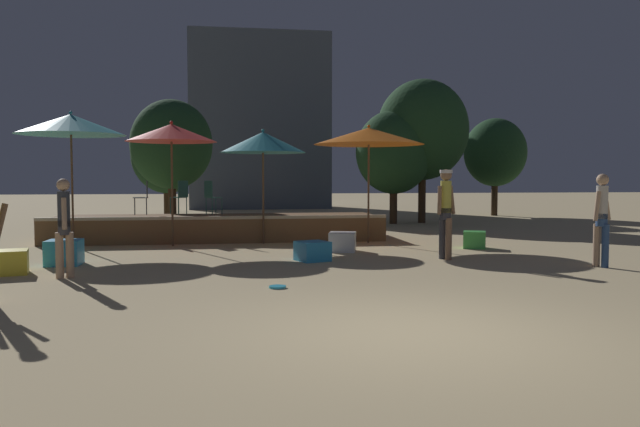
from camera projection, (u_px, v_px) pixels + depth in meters
name	position (u px, v px, depth m)	size (l,w,h in m)	color
ground_plane	(417.00, 333.00, 6.71)	(120.00, 120.00, 0.00)	#D1B784
wooden_deck	(218.00, 227.00, 17.14)	(8.81, 2.72, 0.70)	brown
patio_umbrella_0	(171.00, 133.00, 15.15)	(2.20, 2.20, 3.06)	brown
patio_umbrella_1	(369.00, 136.00, 15.98)	(2.84, 2.84, 3.04)	brown
patio_umbrella_2	(263.00, 142.00, 15.77)	(2.18, 2.18, 2.92)	brown
patio_umbrella_3	(71.00, 125.00, 14.92)	(2.55, 2.55, 3.28)	brown
cube_seat_0	(64.00, 252.00, 11.98)	(0.62, 0.62, 0.48)	#2D9EDB
cube_seat_1	(342.00, 242.00, 14.19)	(0.72, 0.72, 0.44)	white
cube_seat_2	(312.00, 251.00, 12.58)	(0.75, 0.75, 0.40)	#2D9EDB
cube_seat_3	(474.00, 240.00, 14.86)	(0.67, 0.67, 0.40)	#4CC651
cube_seat_4	(10.00, 262.00, 10.83)	(0.68, 0.68, 0.42)	yellow
person_1	(446.00, 207.00, 12.76)	(0.48, 0.30, 1.85)	#997051
person_2	(602.00, 216.00, 11.66)	(0.52, 0.33, 1.75)	tan
person_3	(64.00, 225.00, 10.37)	(0.29, 0.51, 1.66)	tan
bistro_chair_0	(144.00, 194.00, 16.51)	(0.41, 0.40, 0.90)	#2D3338
bistro_chair_1	(211.00, 194.00, 16.51)	(0.47, 0.47, 0.90)	#1E4C47
bistro_chair_2	(181.00, 194.00, 16.70)	(0.48, 0.48, 0.90)	#1E4C47
frisbee_disc	(278.00, 287.00, 9.49)	(0.26, 0.26, 0.03)	#33B2D8
background_tree_0	(495.00, 153.00, 27.61)	(2.74, 2.74, 4.31)	#3D2B1C
background_tree_1	(171.00, 145.00, 21.50)	(2.81, 2.81, 4.38)	#3D2B1C
background_tree_2	(167.00, 155.00, 24.07)	(2.72, 2.72, 4.07)	#3D2B1C
background_tree_3	(423.00, 130.00, 23.09)	(3.39, 3.39, 5.32)	#3D2B1C
background_tree_4	(394.00, 152.00, 22.64)	(2.77, 2.77, 4.14)	#3D2B1C
distant_building	(259.00, 123.00, 34.69)	(7.56, 3.86, 9.48)	#4C5666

